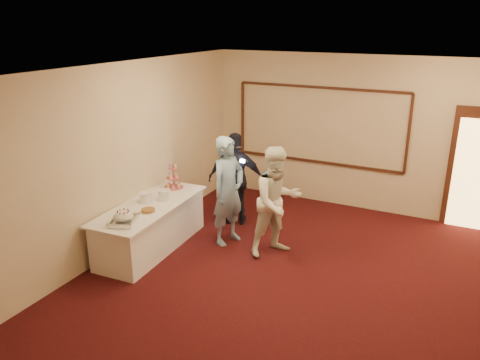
% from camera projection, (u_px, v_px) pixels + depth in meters
% --- Properties ---
extents(floor, '(7.00, 7.00, 0.00)m').
position_uv_depth(floor, '(293.00, 291.00, 6.54)').
color(floor, black).
rests_on(floor, ground).
extents(room_walls, '(6.04, 7.04, 3.02)m').
position_uv_depth(room_walls, '(299.00, 152.00, 5.88)').
color(room_walls, beige).
rests_on(room_walls, floor).
extents(wall_molding, '(3.45, 0.04, 1.55)m').
position_uv_depth(wall_molding, '(319.00, 126.00, 9.29)').
color(wall_molding, '#351C0F').
rests_on(wall_molding, room_walls).
extents(doorway, '(1.05, 0.07, 2.20)m').
position_uv_depth(doorway, '(480.00, 171.00, 8.20)').
color(doorway, '#351C0F').
rests_on(doorway, floor).
extents(buffet_table, '(1.00, 2.31, 0.77)m').
position_uv_depth(buffet_table, '(151.00, 226.00, 7.67)').
color(buffet_table, white).
rests_on(buffet_table, floor).
extents(pavlova_tray, '(0.49, 0.55, 0.18)m').
position_uv_depth(pavlova_tray, '(124.00, 218.00, 6.85)').
color(pavlova_tray, '#AEB2B5').
rests_on(pavlova_tray, buffet_table).
extents(cupcake_stand, '(0.33, 0.33, 0.49)m').
position_uv_depth(cupcake_stand, '(173.00, 178.00, 8.25)').
color(cupcake_stand, '#C94C5A').
rests_on(cupcake_stand, buffet_table).
extents(plate_stack_a, '(0.20, 0.20, 0.17)m').
position_uv_depth(plate_stack_a, '(146.00, 197.00, 7.62)').
color(plate_stack_a, white).
rests_on(plate_stack_a, buffet_table).
extents(plate_stack_b, '(0.21, 0.21, 0.17)m').
position_uv_depth(plate_stack_b, '(164.00, 195.00, 7.71)').
color(plate_stack_b, white).
rests_on(plate_stack_b, buffet_table).
extents(tart, '(0.25, 0.25, 0.05)m').
position_uv_depth(tart, '(148.00, 211.00, 7.24)').
color(tart, white).
rests_on(tart, buffet_table).
extents(man, '(0.60, 0.76, 1.84)m').
position_uv_depth(man, '(228.00, 191.00, 7.72)').
color(man, '#83A8C9').
rests_on(man, floor).
extents(woman, '(1.05, 1.10, 1.78)m').
position_uv_depth(woman, '(277.00, 202.00, 7.34)').
color(woman, white).
rests_on(woman, floor).
extents(guest, '(1.09, 0.73, 1.71)m').
position_uv_depth(guest, '(236.00, 179.00, 8.47)').
color(guest, black).
rests_on(guest, floor).
extents(camera_flash, '(0.08, 0.06, 0.05)m').
position_uv_depth(camera_flash, '(242.00, 161.00, 8.09)').
color(camera_flash, white).
rests_on(camera_flash, guest).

